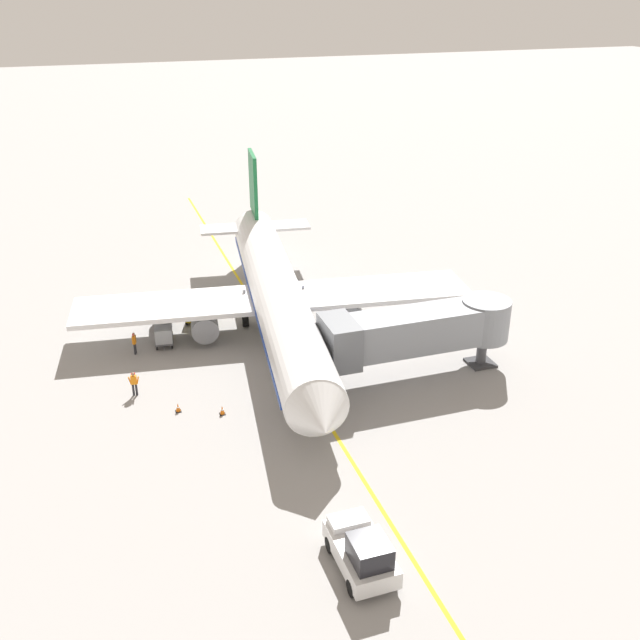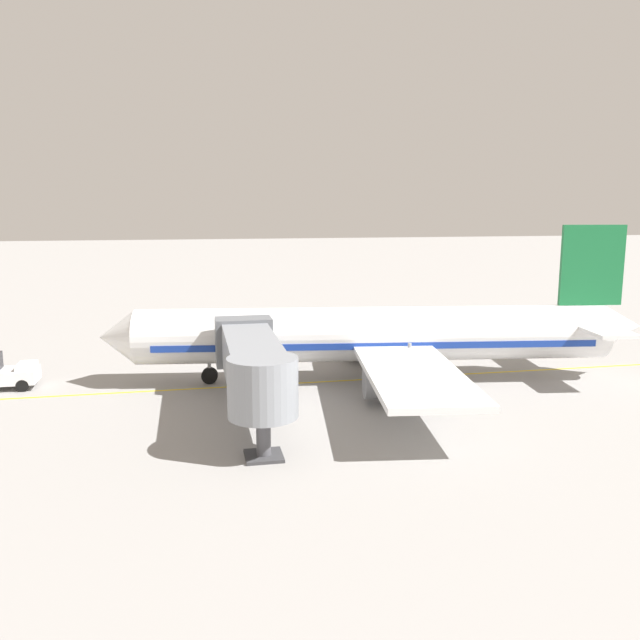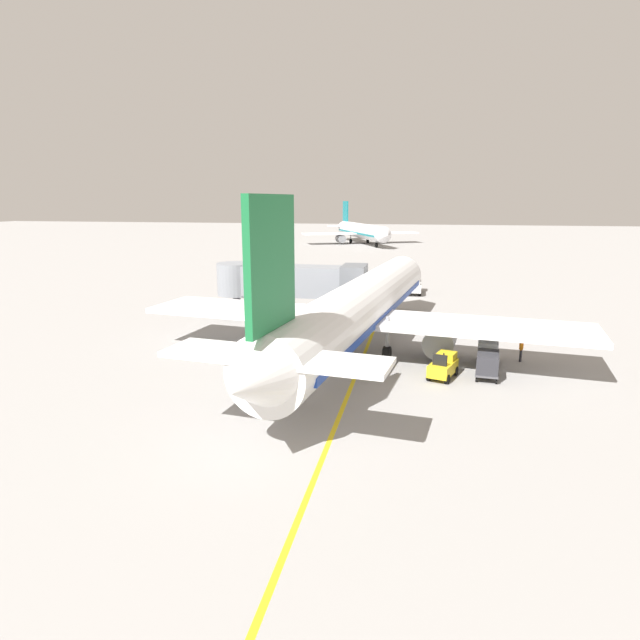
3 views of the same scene
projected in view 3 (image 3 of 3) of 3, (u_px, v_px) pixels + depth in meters
The scene contains 13 objects.
ground_plane at pixel (365, 351), 37.04m from camera, with size 400.00×400.00×0.00m, color gray.
gate_lead_in_line at pixel (365, 351), 37.04m from camera, with size 0.24×80.00×0.01m, color gold.
parked_airliner at pixel (360, 308), 36.09m from camera, with size 30.42×37.32×10.63m.
jet_bridge at pixel (291, 281), 46.25m from camera, with size 13.35×3.50×4.98m.
pushback_tractor at pixel (411, 284), 59.88m from camera, with size 2.26×4.42×2.40m.
baggage_tug_lead at pixel (443, 366), 31.44m from camera, with size 1.95×2.75×1.62m.
baggage_cart_front at pixel (488, 349), 34.12m from camera, with size 1.56×2.96×1.58m.
baggage_cart_second_in_train at pixel (488, 363), 31.24m from camera, with size 1.56×2.96×1.58m.
ground_crew_wing_walker at pixel (516, 327), 40.06m from camera, with size 0.73×0.30×1.69m.
ground_crew_loader at pixel (521, 348), 34.54m from camera, with size 0.33×0.72×1.69m.
safety_cone_nose_left at pixel (480, 326), 43.40m from camera, with size 0.36×0.36×0.59m.
safety_cone_nose_right at pixel (447, 321), 45.02m from camera, with size 0.36×0.36×0.59m.
distant_taxiing_airliner at pixel (361, 231), 127.41m from camera, with size 27.96×33.46×10.10m.
Camera 3 is at (3.73, -35.56, 10.40)m, focal length 29.57 mm.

